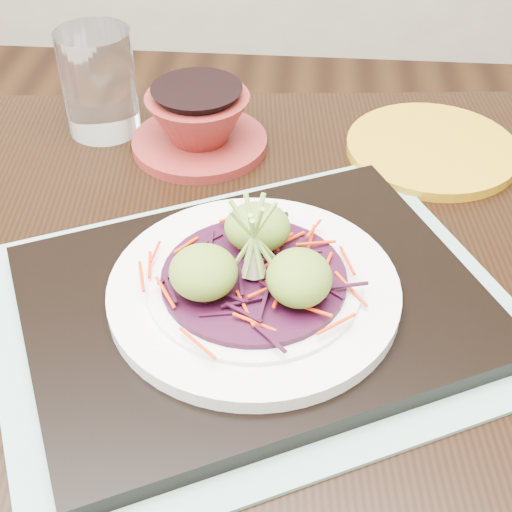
# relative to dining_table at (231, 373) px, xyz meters

# --- Properties ---
(dining_table) EXTENTS (1.17, 0.84, 0.69)m
(dining_table) POSITION_rel_dining_table_xyz_m (0.00, 0.00, 0.00)
(dining_table) COLOR black
(dining_table) RESTS_ON ground
(placemat) EXTENTS (0.51, 0.47, 0.00)m
(placemat) POSITION_rel_dining_table_xyz_m (0.02, -0.01, 0.09)
(placemat) COLOR #83A99B
(placemat) RESTS_ON dining_table
(serving_tray) EXTENTS (0.44, 0.40, 0.02)m
(serving_tray) POSITION_rel_dining_table_xyz_m (0.02, -0.01, 0.10)
(serving_tray) COLOR black
(serving_tray) RESTS_ON placemat
(white_plate) EXTENTS (0.23, 0.23, 0.02)m
(white_plate) POSITION_rel_dining_table_xyz_m (0.02, -0.01, 0.12)
(white_plate) COLOR silver
(white_plate) RESTS_ON serving_tray
(cabbage_bed) EXTENTS (0.15, 0.15, 0.01)m
(cabbage_bed) POSITION_rel_dining_table_xyz_m (0.02, -0.01, 0.13)
(cabbage_bed) COLOR black
(cabbage_bed) RESTS_ON white_plate
(carrot_julienne) EXTENTS (0.18, 0.18, 0.01)m
(carrot_julienne) POSITION_rel_dining_table_xyz_m (0.02, -0.01, 0.14)
(carrot_julienne) COLOR red
(carrot_julienne) RESTS_ON cabbage_bed
(guacamole_scoops) EXTENTS (0.13, 0.11, 0.04)m
(guacamole_scoops) POSITION_rel_dining_table_xyz_m (0.02, -0.01, 0.15)
(guacamole_scoops) COLOR #547422
(guacamole_scoops) RESTS_ON cabbage_bed
(scallion_garnish) EXTENTS (0.05, 0.05, 0.08)m
(scallion_garnish) POSITION_rel_dining_table_xyz_m (0.02, -0.01, 0.17)
(scallion_garnish) COLOR #86B046
(scallion_garnish) RESTS_ON cabbage_bed
(water_glass) EXTENTS (0.08, 0.08, 0.11)m
(water_glass) POSITION_rel_dining_table_xyz_m (-0.17, 0.27, 0.15)
(water_glass) COLOR white
(water_glass) RESTS_ON dining_table
(terracotta_bowl_set) EXTENTS (0.18, 0.18, 0.06)m
(terracotta_bowl_set) POSITION_rel_dining_table_xyz_m (-0.06, 0.24, 0.12)
(terracotta_bowl_set) COLOR maroon
(terracotta_bowl_set) RESTS_ON dining_table
(yellow_plate) EXTENTS (0.22, 0.22, 0.01)m
(yellow_plate) POSITION_rel_dining_table_xyz_m (0.19, 0.25, 0.10)
(yellow_plate) COLOR #AB7813
(yellow_plate) RESTS_ON dining_table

